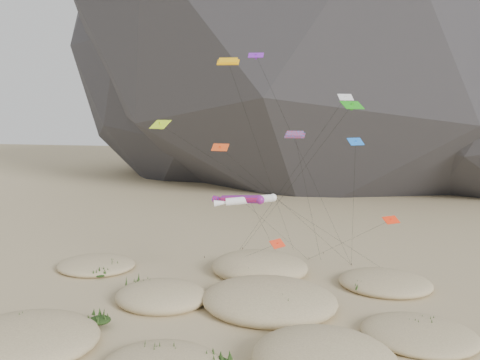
% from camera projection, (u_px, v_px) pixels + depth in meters
% --- Properties ---
extents(ground, '(500.00, 500.00, 0.00)m').
position_uv_depth(ground, '(237.00, 328.00, 47.31)').
color(ground, '#CCB789').
rests_on(ground, ground).
extents(dunes, '(52.46, 36.45, 4.08)m').
position_uv_depth(dunes, '(236.00, 305.00, 51.25)').
color(dunes, '#CCB789').
rests_on(dunes, ground).
extents(dune_grass, '(41.50, 26.66, 1.43)m').
position_uv_depth(dune_grass, '(229.00, 305.00, 51.07)').
color(dune_grass, black).
rests_on(dune_grass, ground).
extents(kite_stakes, '(25.91, 7.58, 0.30)m').
position_uv_depth(kite_stakes, '(289.00, 259.00, 69.60)').
color(kite_stakes, '#3F2D1E').
rests_on(kite_stakes, ground).
extents(rainbow_tube_kite, '(11.10, 15.43, 12.16)m').
position_uv_depth(rainbow_tube_kite, '(239.00, 199.00, 56.07)').
color(rainbow_tube_kite, '#FF1A32').
rests_on(rainbow_tube_kite, ground).
extents(white_tube_kite, '(7.28, 16.78, 12.10)m').
position_uv_depth(white_tube_kite, '(247.00, 200.00, 55.39)').
color(white_tube_kite, white).
rests_on(white_tube_kite, ground).
extents(orange_parafoil, '(8.92, 13.14, 28.78)m').
position_uv_depth(orange_parafoil, '(229.00, 64.00, 60.64)').
color(orange_parafoil, '#F1A80C').
rests_on(orange_parafoil, ground).
extents(multi_parafoil, '(4.02, 12.16, 19.49)m').
position_uv_depth(multi_parafoil, '(295.00, 136.00, 56.51)').
color(multi_parafoil, red).
rests_on(multi_parafoil, ground).
extents(delta_kites, '(29.09, 20.45, 28.54)m').
position_uv_depth(delta_kites, '(286.00, 144.00, 54.72)').
color(delta_kites, '#CDFF1A').
rests_on(delta_kites, ground).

